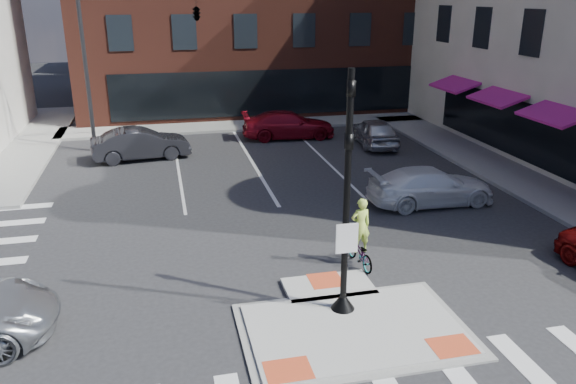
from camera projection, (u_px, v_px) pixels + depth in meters
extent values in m
plane|color=#28282B|center=(348.00, 321.00, 13.84)|extent=(120.00, 120.00, 0.00)
cube|color=gray|center=(354.00, 331.00, 13.37)|extent=(5.40, 3.60, 0.06)
cube|color=#A8A8A3|center=(354.00, 330.00, 13.36)|extent=(5.00, 3.20, 0.12)
cube|color=#A8A8A3|center=(329.00, 287.00, 15.29)|extent=(2.40, 1.40, 0.12)
cube|color=#D64A25|center=(288.00, 370.00, 11.84)|extent=(1.00, 0.80, 0.01)
cube|color=#D64A25|center=(452.00, 346.00, 12.64)|extent=(1.00, 0.80, 0.01)
cube|color=#D64A25|center=(326.00, 280.00, 15.54)|extent=(0.90, 0.90, 0.01)
cube|color=gray|center=(30.00, 144.00, 29.85)|extent=(3.00, 20.00, 0.15)
cube|color=gray|center=(504.00, 171.00, 25.29)|extent=(3.00, 24.00, 0.15)
cube|color=gray|center=(279.00, 123.00, 34.66)|extent=(26.00, 3.00, 0.15)
cube|color=black|center=(276.00, 92.00, 35.00)|extent=(20.00, 0.12, 2.80)
cube|color=black|center=(532.00, 134.00, 25.00)|extent=(0.12, 16.00, 2.60)
cube|color=#CB1B8E|center=(523.00, 105.00, 24.40)|extent=(1.46, 3.00, 0.58)
cube|color=#CB1B8E|center=(454.00, 84.00, 29.91)|extent=(1.46, 3.00, 0.58)
cube|color=slate|center=(154.00, 20.00, 59.08)|extent=(10.00, 12.00, 10.00)
cube|color=brown|center=(271.00, 9.00, 63.34)|extent=(12.00, 12.00, 12.00)
cone|color=black|center=(343.00, 300.00, 14.09)|extent=(0.60, 0.60, 0.45)
cylinder|color=black|center=(347.00, 193.00, 13.14)|extent=(0.16, 0.16, 5.80)
cube|color=white|center=(347.00, 238.00, 13.40)|extent=(0.55, 0.04, 0.75)
imported|color=black|center=(350.00, 104.00, 12.44)|extent=(0.18, 0.22, 1.10)
imported|color=black|center=(348.00, 156.00, 12.84)|extent=(0.18, 0.22, 1.10)
cylinder|color=black|center=(86.00, 72.00, 27.45)|extent=(0.20, 0.20, 8.00)
imported|color=black|center=(196.00, 11.00, 27.68)|extent=(0.48, 2.24, 0.90)
imported|color=white|center=(431.00, 186.00, 21.33)|extent=(4.86, 1.99, 1.41)
imported|color=#29292F|center=(141.00, 144.00, 27.11)|extent=(4.80, 2.24, 1.52)
imported|color=#BABCC2|center=(374.00, 132.00, 29.59)|extent=(2.08, 4.44, 1.47)
imported|color=maroon|center=(288.00, 125.00, 31.14)|extent=(5.24, 2.41, 1.48)
imported|color=#3F3F44|center=(359.00, 252.00, 16.54)|extent=(0.71, 1.69, 0.86)
imported|color=#C6EE54|center=(360.00, 225.00, 16.26)|extent=(0.63, 0.45, 1.65)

